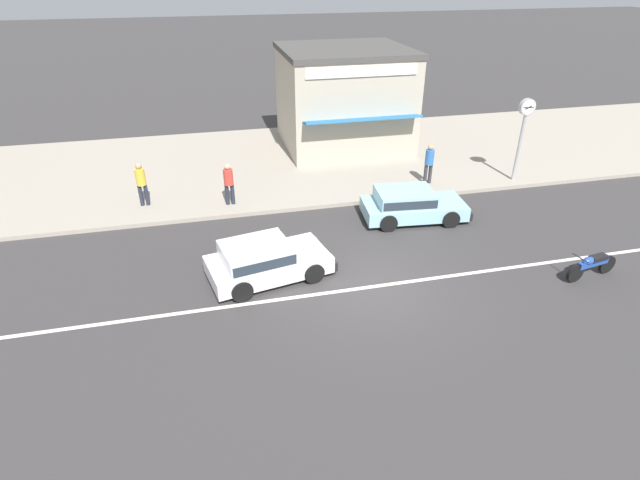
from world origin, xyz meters
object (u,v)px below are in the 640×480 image
object	(u,v)px
motorcycle_0	(592,265)
pedestrian_mid_kerb	(429,161)
pedestrian_by_shop	(141,181)
pedestrian_far_end	(229,181)
street_clock	(524,120)
hatchback_pale_blue_1	(410,204)
shopfront_corner_warung	(344,98)
hatchback_white_0	(264,260)

from	to	relation	value
motorcycle_0	pedestrian_mid_kerb	distance (m)	7.51
pedestrian_by_shop	pedestrian_mid_kerb	bearing A→B (deg)	-2.34
pedestrian_by_shop	pedestrian_far_end	world-z (taller)	pedestrian_by_shop
pedestrian_mid_kerb	street_clock	bearing A→B (deg)	-7.26
street_clock	pedestrian_by_shop	distance (m)	14.63
pedestrian_by_shop	motorcycle_0	bearing A→B (deg)	-31.02
hatchback_pale_blue_1	pedestrian_mid_kerb	bearing A→B (deg)	54.95
motorcycle_0	pedestrian_by_shop	distance (m)	14.94
motorcycle_0	pedestrian_far_end	distance (m)	12.04
motorcycle_0	pedestrian_far_end	xyz separation A→B (m)	(-9.73, 7.07, 0.64)
pedestrian_far_end	shopfront_corner_warung	xyz separation A→B (m)	(5.86, 5.63, 1.34)
hatchback_white_0	street_clock	bearing A→B (deg)	23.11
hatchback_pale_blue_1	pedestrian_far_end	bearing A→B (deg)	158.59
hatchback_white_0	street_clock	xyz separation A→B (m)	(10.86, 4.63, 2.03)
street_clock	pedestrian_far_end	distance (m)	11.57
hatchback_white_0	pedestrian_mid_kerb	bearing A→B (deg)	35.00
hatchback_white_0	pedestrian_by_shop	world-z (taller)	pedestrian_by_shop
hatchback_pale_blue_1	shopfront_corner_warung	xyz separation A→B (m)	(-0.22, 8.02, 1.81)
hatchback_white_0	pedestrian_by_shop	bearing A→B (deg)	123.55
hatchback_white_0	shopfront_corner_warung	distance (m)	11.92
pedestrian_mid_kerb	pedestrian_far_end	distance (m)	7.88
shopfront_corner_warung	hatchback_white_0	bearing A→B (deg)	-116.49
hatchback_pale_blue_1	pedestrian_mid_kerb	xyz separation A→B (m)	(1.79, 2.56, 0.50)
hatchback_pale_blue_1	pedestrian_by_shop	bearing A→B (deg)	161.81
pedestrian_by_shop	pedestrian_far_end	bearing A→B (deg)	-11.47
pedestrian_far_end	street_clock	bearing A→B (deg)	-1.41
pedestrian_far_end	pedestrian_mid_kerb	bearing A→B (deg)	1.27
pedestrian_far_end	hatchback_pale_blue_1	bearing A→B (deg)	-21.41
hatchback_white_0	motorcycle_0	bearing A→B (deg)	-13.30
pedestrian_by_shop	pedestrian_far_end	size ratio (longest dim) A/B	1.04
pedestrian_by_shop	shopfront_corner_warung	xyz separation A→B (m)	(8.93, 5.01, 1.30)
motorcycle_0	hatchback_white_0	bearing A→B (deg)	166.70
street_clock	motorcycle_0	bearing A→B (deg)	-104.32
hatchback_pale_blue_1	shopfront_corner_warung	size ratio (longest dim) A/B	0.62
motorcycle_0	pedestrian_far_end	world-z (taller)	pedestrian_far_end
pedestrian_mid_kerb	hatchback_pale_blue_1	bearing A→B (deg)	-125.05
pedestrian_far_end	shopfront_corner_warung	distance (m)	8.24
hatchback_pale_blue_1	pedestrian_mid_kerb	world-z (taller)	pedestrian_mid_kerb
pedestrian_mid_kerb	shopfront_corner_warung	size ratio (longest dim) A/B	0.26
street_clock	pedestrian_by_shop	world-z (taller)	street_clock
street_clock	pedestrian_by_shop	size ratio (longest dim) A/B	2.02
hatchback_white_0	pedestrian_by_shop	distance (m)	6.66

